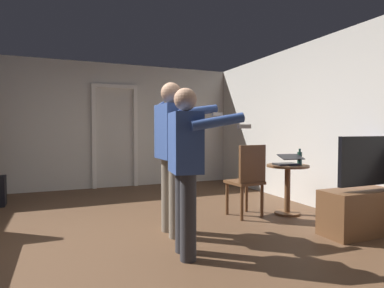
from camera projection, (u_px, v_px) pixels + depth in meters
name	position (u px, v px, depth m)	size (l,w,h in m)	color
ground_plane	(109.00, 243.00, 3.38)	(7.41, 7.41, 0.00)	brown
wall_back	(84.00, 126.00, 6.49)	(6.51, 0.12, 2.56)	beige
wall_right	(339.00, 124.00, 4.54)	(0.12, 6.98, 2.56)	beige
doorway_frame	(115.00, 129.00, 6.65)	(0.93, 0.08, 2.13)	white
tv_flatscreen	(369.00, 205.00, 3.71)	(1.20, 0.40, 1.12)	brown
side_table	(287.00, 181.00, 4.53)	(0.58, 0.58, 0.70)	brown
laptop	(288.00, 161.00, 4.46)	(0.36, 0.37, 0.16)	black
bottle_on_table	(300.00, 158.00, 4.49)	(0.06, 0.06, 0.23)	#1F3C2E
wooden_chair	(248.00, 178.00, 4.36)	(0.46, 0.46, 0.99)	brown
person_blue_shirt	(187.00, 161.00, 3.00)	(0.66, 0.61, 1.58)	#333338
person_striped_shirt	(172.00, 146.00, 3.63)	(0.64, 0.60, 1.72)	gray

